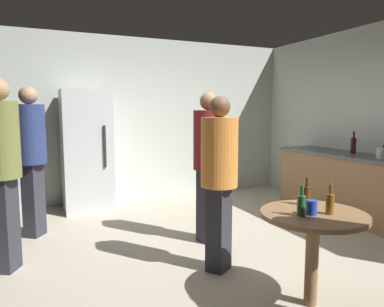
{
  "coord_description": "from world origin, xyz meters",
  "views": [
    {
      "loc": [
        -1.77,
        -3.35,
        1.51
      ],
      "look_at": [
        -0.19,
        0.22,
        1.04
      ],
      "focal_mm": 33.75,
      "sensor_mm": 36.0,
      "label": 1
    }
  ],
  "objects_px": {
    "beer_bottle_green": "(301,205)",
    "plastic_cup_blue": "(311,208)",
    "wine_bottle_on_counter": "(353,145)",
    "foreground_table": "(313,226)",
    "person_in_orange_shirt": "(219,171)",
    "refrigerator": "(87,151)",
    "beer_bottle_amber": "(330,203)",
    "person_in_olive_shirt": "(1,160)",
    "person_in_maroon_shirt": "(208,155)",
    "kettle": "(384,153)",
    "beer_bottle_brown": "(307,195)",
    "person_in_navy_shirt": "(31,149)"
  },
  "relations": [
    {
      "from": "beer_bottle_green",
      "to": "plastic_cup_blue",
      "type": "xyz_separation_m",
      "value": [
        0.09,
        -0.01,
        -0.03
      ]
    },
    {
      "from": "wine_bottle_on_counter",
      "to": "foreground_table",
      "type": "height_order",
      "value": "wine_bottle_on_counter"
    },
    {
      "from": "wine_bottle_on_counter",
      "to": "person_in_orange_shirt",
      "type": "distance_m",
      "value": 2.68
    },
    {
      "from": "refrigerator",
      "to": "beer_bottle_amber",
      "type": "xyz_separation_m",
      "value": [
        1.27,
        -3.57,
        -0.08
      ]
    },
    {
      "from": "wine_bottle_on_counter",
      "to": "person_in_olive_shirt",
      "type": "relative_size",
      "value": 0.17
    },
    {
      "from": "wine_bottle_on_counter",
      "to": "refrigerator",
      "type": "bearing_deg",
      "value": 151.15
    },
    {
      "from": "refrigerator",
      "to": "beer_bottle_amber",
      "type": "height_order",
      "value": "refrigerator"
    },
    {
      "from": "person_in_maroon_shirt",
      "to": "person_in_orange_shirt",
      "type": "bearing_deg",
      "value": -32.95
    },
    {
      "from": "plastic_cup_blue",
      "to": "kettle",
      "type": "bearing_deg",
      "value": 27.15
    },
    {
      "from": "beer_bottle_amber",
      "to": "beer_bottle_green",
      "type": "height_order",
      "value": "same"
    },
    {
      "from": "refrigerator",
      "to": "beer_bottle_brown",
      "type": "xyz_separation_m",
      "value": [
        1.29,
        -3.3,
        -0.08
      ]
    },
    {
      "from": "refrigerator",
      "to": "foreground_table",
      "type": "distance_m",
      "value": 3.7
    },
    {
      "from": "foreground_table",
      "to": "plastic_cup_blue",
      "type": "distance_m",
      "value": 0.17
    },
    {
      "from": "wine_bottle_on_counter",
      "to": "beer_bottle_amber",
      "type": "relative_size",
      "value": 1.35
    },
    {
      "from": "beer_bottle_green",
      "to": "person_in_maroon_shirt",
      "type": "bearing_deg",
      "value": 88.68
    },
    {
      "from": "kettle",
      "to": "beer_bottle_green",
      "type": "xyz_separation_m",
      "value": [
        -2.24,
        -1.09,
        -0.15
      ]
    },
    {
      "from": "refrigerator",
      "to": "person_in_olive_shirt",
      "type": "xyz_separation_m",
      "value": [
        -1.01,
        -1.86,
        0.16
      ]
    },
    {
      "from": "person_in_olive_shirt",
      "to": "beer_bottle_green",
      "type": "bearing_deg",
      "value": -11.6
    },
    {
      "from": "person_in_navy_shirt",
      "to": "beer_bottle_amber",
      "type": "bearing_deg",
      "value": -17.57
    },
    {
      "from": "plastic_cup_blue",
      "to": "beer_bottle_amber",
      "type": "bearing_deg",
      "value": -17.02
    },
    {
      "from": "beer_bottle_brown",
      "to": "kettle",
      "type": "bearing_deg",
      "value": 23.52
    },
    {
      "from": "wine_bottle_on_counter",
      "to": "foreground_table",
      "type": "xyz_separation_m",
      "value": [
        -2.2,
        -1.63,
        -0.39
      ]
    },
    {
      "from": "plastic_cup_blue",
      "to": "beer_bottle_brown",
      "type": "bearing_deg",
      "value": 55.7
    },
    {
      "from": "person_in_maroon_shirt",
      "to": "plastic_cup_blue",
      "type": "bearing_deg",
      "value": -12.04
    },
    {
      "from": "beer_bottle_brown",
      "to": "person_in_navy_shirt",
      "type": "height_order",
      "value": "person_in_navy_shirt"
    },
    {
      "from": "person_in_navy_shirt",
      "to": "person_in_maroon_shirt",
      "type": "bearing_deg",
      "value": 6.43
    },
    {
      "from": "wine_bottle_on_counter",
      "to": "beer_bottle_amber",
      "type": "xyz_separation_m",
      "value": [
        -2.12,
        -1.71,
        -0.2
      ]
    },
    {
      "from": "beer_bottle_amber",
      "to": "plastic_cup_blue",
      "type": "distance_m",
      "value": 0.15
    },
    {
      "from": "wine_bottle_on_counter",
      "to": "person_in_maroon_shirt",
      "type": "xyz_separation_m",
      "value": [
        -2.31,
        -0.07,
        -0.02
      ]
    },
    {
      "from": "person_in_navy_shirt",
      "to": "person_in_olive_shirt",
      "type": "bearing_deg",
      "value": -70.11
    },
    {
      "from": "beer_bottle_amber",
      "to": "beer_bottle_brown",
      "type": "distance_m",
      "value": 0.28
    },
    {
      "from": "refrigerator",
      "to": "person_in_olive_shirt",
      "type": "bearing_deg",
      "value": -118.43
    },
    {
      "from": "beer_bottle_brown",
      "to": "person_in_maroon_shirt",
      "type": "xyz_separation_m",
      "value": [
        -0.22,
        1.37,
        0.18
      ]
    },
    {
      "from": "kettle",
      "to": "person_in_maroon_shirt",
      "type": "bearing_deg",
      "value": 167.12
    },
    {
      "from": "beer_bottle_green",
      "to": "person_in_navy_shirt",
      "type": "relative_size",
      "value": 0.13
    },
    {
      "from": "kettle",
      "to": "person_in_navy_shirt",
      "type": "height_order",
      "value": "person_in_navy_shirt"
    },
    {
      "from": "wine_bottle_on_counter",
      "to": "plastic_cup_blue",
      "type": "height_order",
      "value": "wine_bottle_on_counter"
    },
    {
      "from": "wine_bottle_on_counter",
      "to": "foreground_table",
      "type": "relative_size",
      "value": 0.39
    },
    {
      "from": "refrigerator",
      "to": "person_in_orange_shirt",
      "type": "bearing_deg",
      "value": -72.79
    },
    {
      "from": "beer_bottle_brown",
      "to": "person_in_olive_shirt",
      "type": "height_order",
      "value": "person_in_olive_shirt"
    },
    {
      "from": "refrigerator",
      "to": "beer_bottle_green",
      "type": "bearing_deg",
      "value": -73.6
    },
    {
      "from": "refrigerator",
      "to": "beer_bottle_brown",
      "type": "height_order",
      "value": "refrigerator"
    },
    {
      "from": "beer_bottle_brown",
      "to": "plastic_cup_blue",
      "type": "relative_size",
      "value": 2.09
    },
    {
      "from": "person_in_orange_shirt",
      "to": "beer_bottle_green",
      "type": "bearing_deg",
      "value": -20.48
    },
    {
      "from": "wine_bottle_on_counter",
      "to": "beer_bottle_brown",
      "type": "distance_m",
      "value": 2.54
    },
    {
      "from": "person_in_maroon_shirt",
      "to": "beer_bottle_green",
      "type": "bearing_deg",
      "value": -15.32
    },
    {
      "from": "plastic_cup_blue",
      "to": "beer_bottle_green",
      "type": "bearing_deg",
      "value": 174.05
    },
    {
      "from": "beer_bottle_green",
      "to": "person_in_navy_shirt",
      "type": "bearing_deg",
      "value": 124.72
    },
    {
      "from": "kettle",
      "to": "wine_bottle_on_counter",
      "type": "xyz_separation_m",
      "value": [
        0.11,
        0.57,
        0.05
      ]
    },
    {
      "from": "beer_bottle_amber",
      "to": "person_in_navy_shirt",
      "type": "relative_size",
      "value": 0.13
    }
  ]
}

